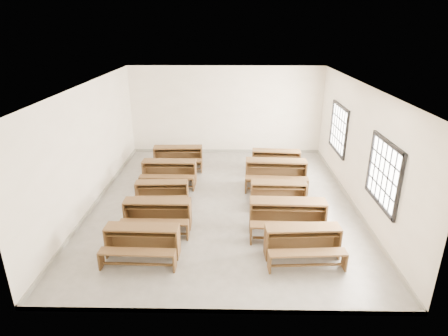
{
  "coord_description": "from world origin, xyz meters",
  "views": [
    {
      "loc": [
        0.17,
        -9.26,
        4.62
      ],
      "look_at": [
        0.0,
        0.0,
        1.0
      ],
      "focal_mm": 30.0,
      "sensor_mm": 36.0,
      "label": 1
    }
  ],
  "objects_px": {
    "desk_set_1": "(157,212)",
    "desk_set_7": "(278,192)",
    "desk_set_5": "(303,240)",
    "desk_set_6": "(288,214)",
    "desk_set_8": "(276,171)",
    "desk_set_9": "(276,159)",
    "desk_set_2": "(162,191)",
    "desk_set_4": "(178,156)",
    "desk_set_3": "(169,171)",
    "desk_set_0": "(142,240)"
  },
  "relations": [
    {
      "from": "desk_set_3",
      "to": "desk_set_5",
      "type": "xyz_separation_m",
      "value": [
        3.36,
        -3.8,
        -0.02
      ]
    },
    {
      "from": "desk_set_3",
      "to": "desk_set_6",
      "type": "distance_m",
      "value": 4.24
    },
    {
      "from": "desk_set_5",
      "to": "desk_set_0",
      "type": "bearing_deg",
      "value": 177.03
    },
    {
      "from": "desk_set_4",
      "to": "desk_set_3",
      "type": "bearing_deg",
      "value": -96.66
    },
    {
      "from": "desk_set_1",
      "to": "desk_set_3",
      "type": "relative_size",
      "value": 0.97
    },
    {
      "from": "desk_set_4",
      "to": "desk_set_0",
      "type": "bearing_deg",
      "value": -93.61
    },
    {
      "from": "desk_set_1",
      "to": "desk_set_5",
      "type": "height_order",
      "value": "desk_set_1"
    },
    {
      "from": "desk_set_1",
      "to": "desk_set_3",
      "type": "height_order",
      "value": "desk_set_3"
    },
    {
      "from": "desk_set_9",
      "to": "desk_set_6",
      "type": "bearing_deg",
      "value": -88.0
    },
    {
      "from": "desk_set_2",
      "to": "desk_set_6",
      "type": "bearing_deg",
      "value": -26.73
    },
    {
      "from": "desk_set_4",
      "to": "desk_set_8",
      "type": "bearing_deg",
      "value": -28.4
    },
    {
      "from": "desk_set_2",
      "to": "desk_set_3",
      "type": "relative_size",
      "value": 0.88
    },
    {
      "from": "desk_set_0",
      "to": "desk_set_6",
      "type": "relative_size",
      "value": 0.87
    },
    {
      "from": "desk_set_3",
      "to": "desk_set_8",
      "type": "distance_m",
      "value": 3.21
    },
    {
      "from": "desk_set_8",
      "to": "desk_set_6",
      "type": "bearing_deg",
      "value": -86.94
    },
    {
      "from": "desk_set_8",
      "to": "desk_set_9",
      "type": "bearing_deg",
      "value": 86.69
    },
    {
      "from": "desk_set_1",
      "to": "desk_set_7",
      "type": "xyz_separation_m",
      "value": [
        3.01,
        1.25,
        -0.03
      ]
    },
    {
      "from": "desk_set_7",
      "to": "desk_set_1",
      "type": "bearing_deg",
      "value": -155.7
    },
    {
      "from": "desk_set_9",
      "to": "desk_set_2",
      "type": "bearing_deg",
      "value": -139.17
    },
    {
      "from": "desk_set_4",
      "to": "desk_set_8",
      "type": "height_order",
      "value": "desk_set_8"
    },
    {
      "from": "desk_set_1",
      "to": "desk_set_4",
      "type": "xyz_separation_m",
      "value": [
        -0.04,
        4.02,
        0.01
      ]
    },
    {
      "from": "desk_set_8",
      "to": "desk_set_9",
      "type": "relative_size",
      "value": 1.14
    },
    {
      "from": "desk_set_4",
      "to": "desk_set_5",
      "type": "bearing_deg",
      "value": -60.54
    },
    {
      "from": "desk_set_4",
      "to": "desk_set_6",
      "type": "height_order",
      "value": "desk_set_6"
    },
    {
      "from": "desk_set_2",
      "to": "desk_set_7",
      "type": "height_order",
      "value": "desk_set_7"
    },
    {
      "from": "desk_set_3",
      "to": "desk_set_7",
      "type": "height_order",
      "value": "desk_set_3"
    },
    {
      "from": "desk_set_5",
      "to": "desk_set_2",
      "type": "bearing_deg",
      "value": 140.55
    },
    {
      "from": "desk_set_9",
      "to": "desk_set_4",
      "type": "bearing_deg",
      "value": 179.83
    },
    {
      "from": "desk_set_2",
      "to": "desk_set_5",
      "type": "distance_m",
      "value": 4.15
    },
    {
      "from": "desk_set_1",
      "to": "desk_set_7",
      "type": "relative_size",
      "value": 1.06
    },
    {
      "from": "desk_set_5",
      "to": "desk_set_6",
      "type": "height_order",
      "value": "desk_set_6"
    },
    {
      "from": "desk_set_6",
      "to": "desk_set_9",
      "type": "distance_m",
      "value": 3.89
    },
    {
      "from": "desk_set_1",
      "to": "desk_set_8",
      "type": "xyz_separation_m",
      "value": [
        3.08,
        2.53,
        0.06
      ]
    },
    {
      "from": "desk_set_2",
      "to": "desk_set_8",
      "type": "height_order",
      "value": "desk_set_8"
    },
    {
      "from": "desk_set_3",
      "to": "desk_set_2",
      "type": "bearing_deg",
      "value": -88.6
    },
    {
      "from": "desk_set_1",
      "to": "desk_set_0",
      "type": "bearing_deg",
      "value": -94.71
    },
    {
      "from": "desk_set_5",
      "to": "desk_set_1",
      "type": "bearing_deg",
      "value": 157.03
    },
    {
      "from": "desk_set_5",
      "to": "desk_set_6",
      "type": "xyz_separation_m",
      "value": [
        -0.17,
        1.02,
        0.05
      ]
    },
    {
      "from": "desk_set_3",
      "to": "desk_set_5",
      "type": "bearing_deg",
      "value": -47.5
    },
    {
      "from": "desk_set_0",
      "to": "desk_set_3",
      "type": "relative_size",
      "value": 0.95
    },
    {
      "from": "desk_set_1",
      "to": "desk_set_8",
      "type": "distance_m",
      "value": 3.99
    },
    {
      "from": "desk_set_4",
      "to": "desk_set_7",
      "type": "distance_m",
      "value": 4.13
    },
    {
      "from": "desk_set_1",
      "to": "desk_set_5",
      "type": "xyz_separation_m",
      "value": [
        3.24,
        -1.14,
        -0.01
      ]
    },
    {
      "from": "desk_set_1",
      "to": "desk_set_6",
      "type": "relative_size",
      "value": 0.89
    },
    {
      "from": "desk_set_3",
      "to": "desk_set_5",
      "type": "height_order",
      "value": "desk_set_3"
    },
    {
      "from": "desk_set_9",
      "to": "desk_set_5",
      "type": "bearing_deg",
      "value": -85.48
    },
    {
      "from": "desk_set_5",
      "to": "desk_set_8",
      "type": "height_order",
      "value": "desk_set_8"
    },
    {
      "from": "desk_set_7",
      "to": "desk_set_9",
      "type": "height_order",
      "value": "desk_set_9"
    },
    {
      "from": "desk_set_5",
      "to": "desk_set_6",
      "type": "relative_size",
      "value": 0.9
    },
    {
      "from": "desk_set_5",
      "to": "desk_set_3",
      "type": "bearing_deg",
      "value": 128.01
    }
  ]
}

